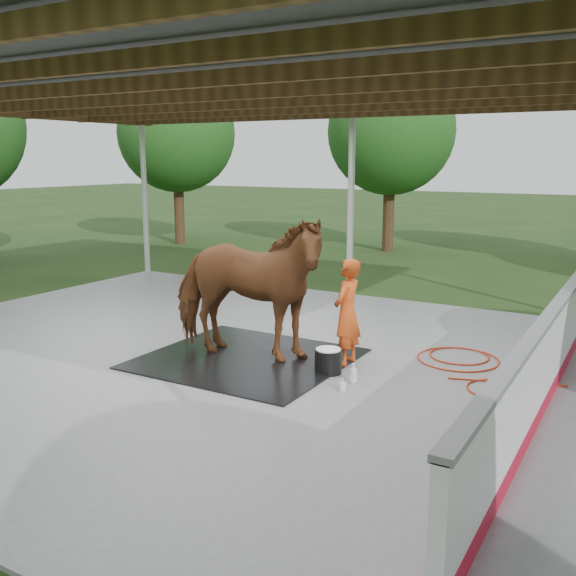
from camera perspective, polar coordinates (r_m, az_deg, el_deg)
The scene contains 12 objects.
ground at distance 9.88m, azimuth -6.13°, elevation -6.11°, with size 100.00×100.00×0.00m, color #1E3814.
concrete_slab at distance 9.87m, azimuth -6.13°, elevation -5.97°, with size 12.00×10.00×0.05m, color slate.
pavilion_structure at distance 9.47m, azimuth -6.66°, elevation 17.42°, with size 12.60×10.60×4.05m.
dasher_board at distance 8.00m, azimuth 21.64°, elevation -6.67°, with size 0.16×8.00×1.15m.
tree_belt at distance 10.03m, azimuth -2.00°, elevation 16.13°, with size 28.00×28.00×5.80m.
rubber_mat at distance 9.57m, azimuth -3.72°, elevation -6.27°, with size 2.86×2.68×0.02m, color black.
horse at distance 9.30m, azimuth -3.81°, elevation 0.04°, with size 1.15×2.52×2.12m, color brown.
handler at distance 9.16m, azimuth 5.27°, elevation -2.17°, with size 0.56×0.37×1.54m, color #C04314.
wash_bucket at distance 8.93m, azimuth 3.60°, elevation -6.45°, with size 0.38×0.38×0.35m.
soap_bottle_a at distance 8.59m, azimuth 5.85°, elevation -7.54°, with size 0.10×0.10×0.26m, color silver.
soap_bottle_b at distance 8.31m, azimuth 4.84°, elevation -8.55°, with size 0.07×0.08×0.16m, color #338CD8.
hose_coil at distance 9.65m, azimuth 15.54°, elevation -6.52°, with size 2.16×2.00×0.02m.
Camera 1 is at (5.61, -7.57, 2.97)m, focal length 40.00 mm.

